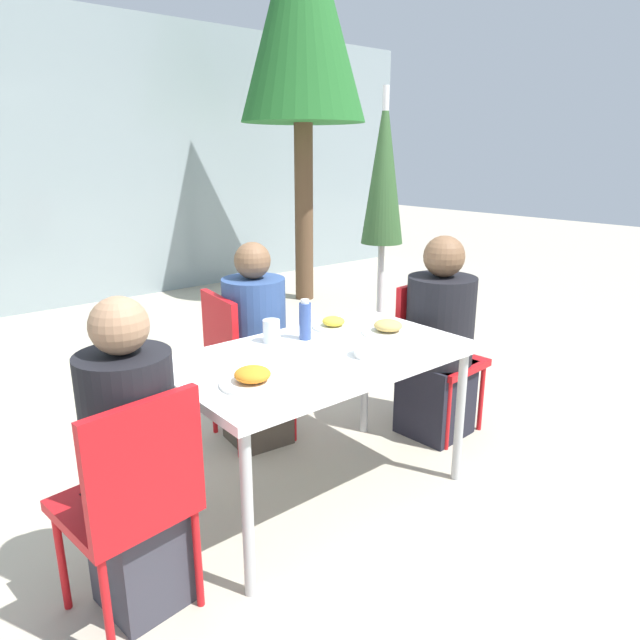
{
  "coord_description": "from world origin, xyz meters",
  "views": [
    {
      "loc": [
        -1.54,
        -1.86,
        1.59
      ],
      "look_at": [
        0.0,
        0.0,
        0.88
      ],
      "focal_mm": 32.0,
      "sensor_mm": 36.0,
      "label": 1
    }
  ],
  "objects": [
    {
      "name": "plate_0",
      "position": [
        -0.44,
        -0.12,
        0.76
      ],
      "size": [
        0.26,
        0.26,
        0.07
      ],
      "color": "white",
      "rests_on": "dining_table"
    },
    {
      "name": "chair_left",
      "position": [
        -0.97,
        -0.2,
        0.51
      ],
      "size": [
        0.44,
        0.44,
        0.87
      ],
      "rotation": [
        0.0,
        0.0,
        0.12
      ],
      "color": "red",
      "rests_on": "ground"
    },
    {
      "name": "plate_2",
      "position": [
        0.43,
        -0.01,
        0.76
      ],
      "size": [
        0.26,
        0.26,
        0.07
      ],
      "color": "white",
      "rests_on": "dining_table"
    },
    {
      "name": "plate_1",
      "position": [
        0.28,
        0.23,
        0.75
      ],
      "size": [
        0.21,
        0.21,
        0.06
      ],
      "color": "white",
      "rests_on": "dining_table"
    },
    {
      "name": "salad_bowl",
      "position": [
        0.13,
        -0.18,
        0.76
      ],
      "size": [
        0.14,
        0.14,
        0.06
      ],
      "color": "white",
      "rests_on": "dining_table"
    },
    {
      "name": "person_far",
      "position": [
        0.07,
        0.64,
        0.54
      ],
      "size": [
        0.34,
        0.34,
        1.14
      ],
      "rotation": [
        0.0,
        0.0,
        -1.68
      ],
      "color": "#473D33",
      "rests_on": "ground"
    },
    {
      "name": "chair_right",
      "position": [
        0.97,
        0.15,
        0.51
      ],
      "size": [
        0.43,
        0.43,
        0.87
      ],
      "rotation": [
        0.0,
        0.0,
        -3.07
      ],
      "color": "red",
      "rests_on": "ground"
    },
    {
      "name": "closed_umbrella",
      "position": [
        1.31,
        0.9,
        1.38
      ],
      "size": [
        0.36,
        0.36,
        2.01
      ],
      "color": "#333333",
      "rests_on": "ground"
    },
    {
      "name": "person_left",
      "position": [
        -0.93,
        -0.11,
        0.55
      ],
      "size": [
        0.31,
        0.31,
        1.16
      ],
      "rotation": [
        0.0,
        0.0,
        0.12
      ],
      "color": "#383842",
      "rests_on": "ground"
    },
    {
      "name": "tree_behind_left",
      "position": [
        2.33,
        3.08,
        2.95
      ],
      "size": [
        1.29,
        1.29,
        4.09
      ],
      "color": "brown",
      "rests_on": "ground"
    },
    {
      "name": "person_right",
      "position": [
        0.93,
        0.06,
        0.54
      ],
      "size": [
        0.38,
        0.38,
        1.16
      ],
      "rotation": [
        0.0,
        0.0,
        -3.07
      ],
      "color": "black",
      "rests_on": "ground"
    },
    {
      "name": "chair_far",
      "position": [
        -0.0,
        0.7,
        0.51
      ],
      "size": [
        0.44,
        0.44,
        0.87
      ],
      "rotation": [
        0.0,
        0.0,
        -1.68
      ],
      "color": "red",
      "rests_on": "ground"
    },
    {
      "name": "dining_table",
      "position": [
        0.0,
        0.0,
        0.67
      ],
      "size": [
        1.35,
        0.79,
        0.73
      ],
      "color": "white",
      "rests_on": "ground"
    },
    {
      "name": "drinking_cup",
      "position": [
        -0.09,
        0.25,
        0.78
      ],
      "size": [
        0.08,
        0.08,
        0.11
      ],
      "color": "silver",
      "rests_on": "dining_table"
    },
    {
      "name": "ground_plane",
      "position": [
        0.0,
        0.0,
        0.0
      ],
      "size": [
        24.0,
        24.0,
        0.0
      ],
      "primitive_type": "plane",
      "color": "#B2A893"
    },
    {
      "name": "bottle",
      "position": [
        0.06,
        0.19,
        0.82
      ],
      "size": [
        0.06,
        0.06,
        0.2
      ],
      "color": "#334C8E",
      "rests_on": "dining_table"
    },
    {
      "name": "building_facade",
      "position": [
        0.0,
        4.51,
        1.5
      ],
      "size": [
        10.0,
        0.2,
        3.0
      ],
      "color": "#89999E",
      "rests_on": "ground"
    }
  ]
}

